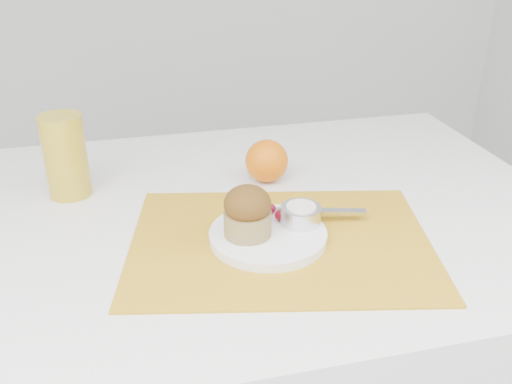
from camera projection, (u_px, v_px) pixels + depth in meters
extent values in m
cube|color=white|center=(234.00, 371.00, 1.17)|extent=(1.20, 0.80, 0.75)
cube|color=gold|center=(280.00, 242.00, 0.90)|extent=(0.53, 0.44, 0.00)
cylinder|color=white|center=(268.00, 236.00, 0.90)|extent=(0.19, 0.19, 0.01)
cylinder|color=silver|center=(301.00, 215.00, 0.92)|extent=(0.07, 0.07, 0.03)
cylinder|color=white|center=(301.00, 207.00, 0.91)|extent=(0.06, 0.06, 0.01)
ellipsoid|color=#540214|center=(270.00, 209.00, 0.95)|extent=(0.02, 0.02, 0.02)
ellipsoid|color=#5B020E|center=(281.00, 215.00, 0.93)|extent=(0.02, 0.02, 0.02)
cube|color=#B4B7BD|center=(311.00, 211.00, 0.95)|extent=(0.18, 0.06, 0.00)
sphere|color=orange|center=(267.00, 161.00, 1.09)|extent=(0.08, 0.08, 0.08)
cylinder|color=gold|center=(65.00, 156.00, 1.02)|extent=(0.10, 0.10, 0.15)
cylinder|color=#9D834C|center=(248.00, 223.00, 0.88)|extent=(0.08, 0.08, 0.04)
ellipsoid|color=#351F09|center=(247.00, 204.00, 0.87)|extent=(0.07, 0.07, 0.06)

